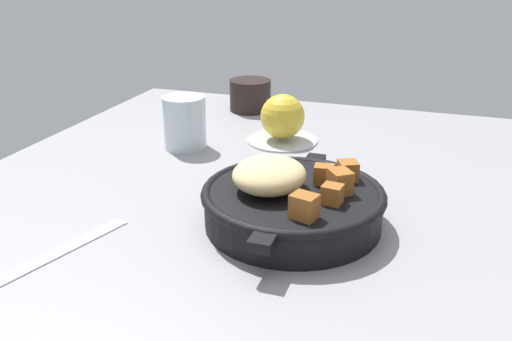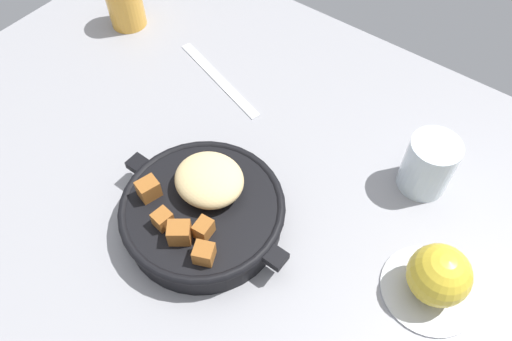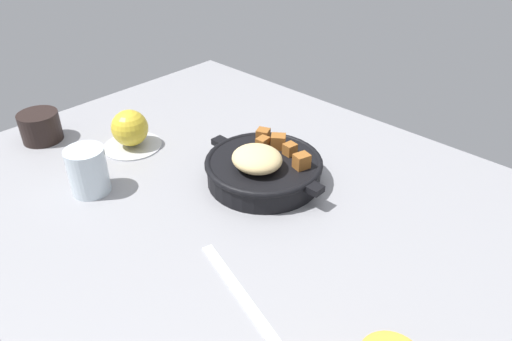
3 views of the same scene
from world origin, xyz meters
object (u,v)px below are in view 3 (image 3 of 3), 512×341
Objects in this scene: coffee_mug_dark at (40,127)px; red_apple at (130,128)px; water_glass_short at (88,171)px; butter_knife at (240,292)px; cast_iron_skillet at (263,167)px.

red_apple is at bearing -144.93° from coffee_mug_dark.
water_glass_short reaches higher than red_apple.
butter_knife is at bearing -178.30° from water_glass_short.
red_apple is 19.71cm from coffee_mug_dark.
cast_iron_skillet is 3.03× the size of water_glass_short.
cast_iron_skillet is 27.56cm from butter_knife.
red_apple reaches higher than butter_knife.
cast_iron_skillet is 29.71cm from red_apple.
cast_iron_skillet is 48.83cm from coffee_mug_dark.
red_apple is (28.22, 9.20, 1.24)cm from cast_iron_skillet.
cast_iron_skillet is at bearing -130.96° from water_glass_short.
butter_knife is 2.52× the size of water_glass_short.
red_apple reaches higher than coffee_mug_dark.
water_glass_short reaches higher than cast_iron_skillet.
red_apple is at bearing 0.49° from butter_knife.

